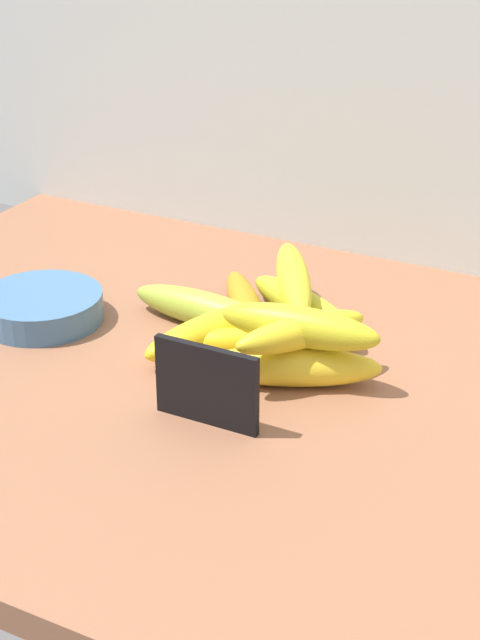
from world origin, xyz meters
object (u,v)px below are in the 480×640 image
object	(u,v)px
fruit_bowl	(42,307)
banana_9	(301,332)
banana_0	(247,308)
banana_3	(205,309)
banana_1	(290,366)
banana_4	(212,331)
banana_5	(305,308)
banana_8	(300,326)
chalkboard_sign	(207,388)
banana_2	(240,343)
banana_7	(290,278)
banana_6	(288,338)

from	to	relation	value
fruit_bowl	banana_9	size ratio (longest dim) A/B	0.95
banana_0	banana_3	size ratio (longest dim) A/B	1.05
fruit_bowl	banana_1	xyz separation A→B (cm)	(32.26, -0.37, 0.44)
banana_3	banana_9	size ratio (longest dim) A/B	1.29
banana_0	banana_3	world-z (taller)	banana_3
banana_4	banana_9	world-z (taller)	banana_9
banana_9	banana_3	bearing A→B (deg)	155.06
banana_5	banana_9	bearing A→B (deg)	-68.01
banana_5	banana_8	distance (cm)	14.12
banana_1	banana_8	xyz separation A→B (cm)	(0.48, 1.17, 4.25)
banana_1	banana_3	size ratio (longest dim) A/B	0.99
chalkboard_sign	banana_4	xyz separation A→B (cm)	(-6.92, 13.71, -1.75)
banana_5	chalkboard_sign	bearing A→B (deg)	-89.33
chalkboard_sign	banana_2	distance (cm)	13.79
banana_9	banana_7	bearing A→B (deg)	119.62
banana_6	banana_7	size ratio (longest dim) A/B	0.90
fruit_bowl	banana_6	world-z (taller)	same
banana_7	banana_8	size ratio (longest dim) A/B	1.16
fruit_bowl	banana_4	size ratio (longest dim) A/B	0.79
banana_3	banana_6	xyz separation A→B (cm)	(11.19, -1.28, -0.43)
chalkboard_sign	banana_9	bearing A→B (deg)	66.00
banana_7	banana_5	bearing A→B (deg)	36.89
banana_3	banana_0	bearing A→B (deg)	38.42
banana_2	banana_3	distance (cm)	8.67
banana_1	banana_8	world-z (taller)	banana_8
banana_1	banana_3	distance (cm)	16.42
banana_1	banana_4	distance (cm)	11.50
banana_4	banana_6	bearing A→B (deg)	22.46
fruit_bowl	banana_5	world-z (taller)	banana_5
fruit_bowl	banana_4	xyz separation A→B (cm)	(21.26, 3.00, 0.42)
banana_5	banana_8	xyz separation A→B (cm)	(4.84, -12.53, 4.33)
banana_2	banana_5	size ratio (longest dim) A/B	0.83
banana_0	fruit_bowl	bearing A→B (deg)	-154.07
banana_0	banana_8	bearing A→B (deg)	-41.53
banana_1	banana_9	world-z (taller)	banana_9
banana_4	banana_8	bearing A→B (deg)	-10.84
fruit_bowl	banana_0	xyz separation A→B (cm)	(21.71, 10.56, 0.08)
banana_1	banana_9	xyz separation A→B (cm)	(0.86, 0.76, 3.88)
banana_4	banana_5	size ratio (longest dim) A/B	0.95
banana_4	banana_5	bearing A→B (deg)	57.30
fruit_bowl	banana_4	bearing A→B (deg)	8.02
banana_3	banana_5	xyz separation A→B (cm)	(10.05, 5.84, -0.05)
banana_7	banana_1	bearing A→B (deg)	-65.02
banana_3	banana_9	bearing A→B (deg)	-24.94
banana_2	banana_4	size ratio (longest dim) A/B	0.87
banana_0	banana_7	bearing A→B (deg)	19.40
banana_1	banana_9	size ratio (longest dim) A/B	1.27
banana_7	banana_6	bearing A→B (deg)	-66.24
banana_7	chalkboard_sign	bearing A→B (deg)	-85.57
banana_2	banana_4	distance (cm)	3.73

